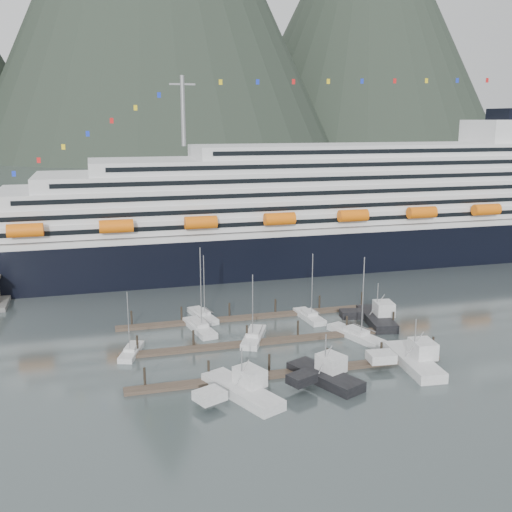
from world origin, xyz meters
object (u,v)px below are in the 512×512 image
Objects in this scene: sailboat_f at (309,317)px; sailboat_d at (356,336)px; sailboat_e at (203,316)px; sailboat_a at (131,352)px; trawler_e at (376,317)px; trawler_d at (413,360)px; cruise_ship at (339,216)px; sailboat_c at (254,338)px; trawler_b at (324,375)px; trawler_a at (241,390)px; sailboat_b at (200,328)px.

sailboat_d is at bearing -165.30° from sailboat_f.
sailboat_d is 29.11m from sailboat_e.
sailboat_a is 0.83× the size of trawler_e.
sailboat_f is 0.94× the size of trawler_d.
cruise_ship is 16.58× the size of sailboat_e.
sailboat_c is 17.52m from sailboat_d.
sailboat_a reaches higher than trawler_b.
sailboat_c reaches higher than sailboat_a.
trawler_d is at bearing 174.91° from sailboat_d.
sailboat_a is at bearing 11.05° from trawler_a.
sailboat_f reaches higher than sailboat_e.
sailboat_a reaches higher than trawler_a.
sailboat_a is 20.36m from sailboat_e.
trawler_a is (-20.08, -27.74, 0.53)m from sailboat_f.
sailboat_a is at bearing 123.72° from sailboat_e.
sailboat_f is 34.25m from trawler_a.
sailboat_e is at bearing 67.53° from sailboat_f.
cruise_ship is 14.93× the size of trawler_d.
sailboat_b is at bearing 86.54° from sailboat_f.
trawler_d is at bearing -105.17° from sailboat_c.
sailboat_c is 0.96× the size of sailboat_e.
sailboat_d is (-19.52, -53.80, -11.60)m from cruise_ship.
sailboat_f reaches higher than trawler_a.
sailboat_c reaches higher than trawler_e.
sailboat_a is 34.41m from sailboat_f.
sailboat_b is at bearing 90.98° from trawler_e.
sailboat_b is 37.08m from trawler_d.
sailboat_a is 0.86× the size of sailboat_e.
sailboat_c is (20.39, 0.98, 0.03)m from sailboat_a.
trawler_a is 1.08× the size of trawler_e.
sailboat_d is at bearing 142.08° from trawler_e.
sailboat_e is 34.21m from trawler_b.
sailboat_d is 1.14× the size of trawler_e.
sailboat_c is at bearing 105.18° from trawler_e.
sailboat_f is at bearing -98.19° from sailboat_b.
sailboat_f is at bearing -34.24° from sailboat_c.
sailboat_e is (-42.86, -36.41, -11.63)m from cruise_ship.
trawler_d reaches higher than trawler_a.
sailboat_a is at bearing 99.32° from sailboat_f.
sailboat_b is 1.25× the size of trawler_b.
sailboat_e is at bearing -25.13° from sailboat_b.
sailboat_b is 27.04m from trawler_a.
sailboat_a is at bearing 103.53° from trawler_e.
trawler_d is (26.52, -30.55, 0.60)m from sailboat_e.
trawler_d is at bearing -168.73° from sailboat_f.
sailboat_b is at bearing -38.08° from sailboat_a.
trawler_a is at bearing -126.23° from sailboat_a.
trawler_b is at bearing -107.33° from trawler_a.
sailboat_b reaches higher than trawler_a.
trawler_e is (30.16, -10.98, 0.60)m from sailboat_e.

